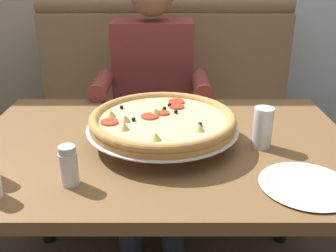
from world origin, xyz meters
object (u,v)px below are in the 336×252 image
at_px(diner_main, 153,88).
at_px(plate_near_left, 307,183).
at_px(shaker_oregano, 69,168).
at_px(booth_bench, 165,125).
at_px(pizza, 163,121).
at_px(drinking_glass, 263,130).
at_px(dining_table, 163,164).

relative_size(diner_main, plate_near_left, 4.98).
bearing_deg(shaker_oregano, booth_bench, 77.96).
bearing_deg(booth_bench, pizza, -89.92).
height_order(diner_main, pizza, diner_main).
bearing_deg(plate_near_left, drinking_glass, 105.72).
bearing_deg(diner_main, drinking_glass, -60.50).
bearing_deg(drinking_glass, booth_bench, 108.99).
relative_size(pizza, shaker_oregano, 4.42).
bearing_deg(pizza, booth_bench, 90.08).
bearing_deg(shaker_oregano, diner_main, 78.06).
relative_size(diner_main, shaker_oregano, 11.14).
bearing_deg(shaker_oregano, dining_table, 46.81).
distance_m(pizza, drinking_glass, 0.33).
height_order(dining_table, pizza, pizza).
bearing_deg(diner_main, plate_near_left, -63.89).
distance_m(dining_table, drinking_glass, 0.36).
height_order(diner_main, plate_near_left, diner_main).
relative_size(shaker_oregano, drinking_glass, 0.84).
height_order(shaker_oregano, drinking_glass, drinking_glass).
bearing_deg(diner_main, pizza, -84.68).
height_order(dining_table, drinking_glass, drinking_glass).
bearing_deg(plate_near_left, shaker_oregano, 178.74).
height_order(diner_main, shaker_oregano, diner_main).
relative_size(diner_main, drinking_glass, 9.38).
bearing_deg(dining_table, booth_bench, 90.00).
bearing_deg(shaker_oregano, pizza, 46.82).
distance_m(plate_near_left, drinking_glass, 0.26).
relative_size(dining_table, shaker_oregano, 11.34).
distance_m(booth_bench, plate_near_left, 1.29).
relative_size(dining_table, pizza, 2.56).
height_order(pizza, drinking_glass, drinking_glass).
height_order(dining_table, plate_near_left, plate_near_left).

